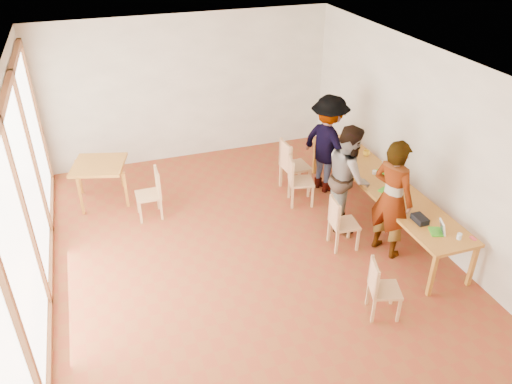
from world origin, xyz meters
TOP-DOWN VIEW (x-y plane):
  - ground at (0.00, 0.00)m, footprint 8.00×8.00m
  - wall_back at (0.00, 4.00)m, footprint 6.00×0.10m
  - wall_right at (3.00, 0.00)m, footprint 0.10×8.00m
  - window_wall at (-2.96, 0.00)m, footprint 0.10×8.00m
  - ceiling at (0.00, 0.00)m, footprint 6.00×8.00m
  - communal_table at (2.50, 0.41)m, footprint 0.80×4.00m
  - side_table at (-2.00, 2.67)m, footprint 0.90×0.90m
  - chair_near at (1.26, -1.59)m, footprint 0.49×0.49m
  - chair_mid at (1.45, -0.07)m, footprint 0.45×0.45m
  - chair_far at (1.34, 1.40)m, footprint 0.52×0.52m
  - chair_empty at (1.42, 1.86)m, footprint 0.51×0.51m
  - chair_spare at (-1.17, 1.82)m, footprint 0.42×0.42m
  - person_near at (2.13, -0.41)m, footprint 0.68×0.82m
  - person_mid at (1.89, 0.53)m, footprint 0.93×1.05m
  - person_far at (2.10, 1.71)m, footprint 1.04×1.37m
  - laptop_near at (2.47, -1.13)m, footprint 0.26×0.27m
  - laptop_mid at (2.45, 0.10)m, footprint 0.32×0.34m
  - laptop_far at (2.68, 0.69)m, footprint 0.21×0.24m
  - yellow_mug at (2.74, 1.39)m, footprint 0.16×0.16m
  - green_bottle at (2.29, -0.19)m, footprint 0.07×0.07m
  - clear_glass at (2.64, -1.36)m, footprint 0.07×0.07m
  - condiment_cup at (2.52, 0.72)m, footprint 0.08×0.08m
  - pink_phone at (2.84, -1.42)m, footprint 0.05×0.10m
  - black_pouch at (2.38, -0.81)m, footprint 0.16×0.26m

SIDE VIEW (x-z plane):
  - ground at x=0.00m, z-range 0.00..0.00m
  - chair_near at x=1.26m, z-range 0.29..0.74m
  - chair_mid at x=1.45m, z-range 0.31..0.78m
  - chair_spare at x=-1.17m, z-range 0.31..0.79m
  - chair_far at x=1.34m, z-range 0.32..0.81m
  - chair_empty at x=1.42m, z-range 0.36..0.90m
  - side_table at x=-2.00m, z-range 0.29..1.04m
  - communal_table at x=2.50m, z-range 0.33..1.08m
  - pink_phone at x=2.84m, z-range 0.75..0.76m
  - condiment_cup at x=2.52m, z-range 0.75..0.81m
  - clear_glass at x=2.64m, z-range 0.75..0.84m
  - black_pouch at x=2.38m, z-range 0.75..0.84m
  - yellow_mug at x=2.74m, z-range 0.75..0.85m
  - laptop_near at x=2.47m, z-range 0.71..0.90m
  - laptop_far at x=2.68m, z-range 0.71..0.90m
  - laptop_mid at x=2.45m, z-range 0.70..0.93m
  - green_bottle at x=2.29m, z-range 0.75..1.03m
  - person_mid at x=1.89m, z-range 0.00..1.81m
  - person_far at x=2.10m, z-range 0.00..1.88m
  - person_near at x=2.13m, z-range 0.00..1.93m
  - wall_back at x=0.00m, z-range 0.00..3.00m
  - wall_right at x=3.00m, z-range 0.00..3.00m
  - window_wall at x=-2.96m, z-range 0.00..3.00m
  - ceiling at x=0.00m, z-range 3.00..3.04m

